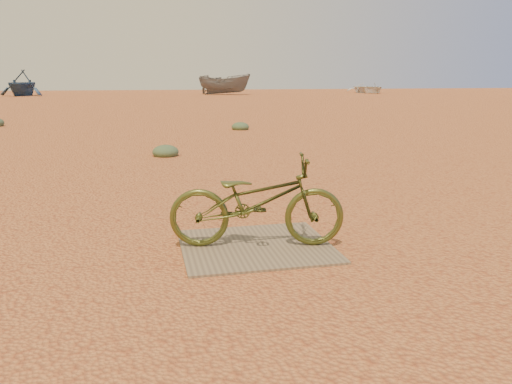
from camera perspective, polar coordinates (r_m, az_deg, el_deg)
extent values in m
plane|color=#D28145|center=(5.20, -2.45, -5.32)|extent=(120.00, 120.00, 0.00)
cube|color=#7D6E51|center=(4.94, 0.00, -6.19)|extent=(1.46, 1.30, 0.02)
imported|color=#474F1F|center=(4.81, 0.10, -1.07)|extent=(1.77, 0.90, 0.89)
imported|color=navy|center=(48.34, -25.18, 11.24)|extent=(4.81, 5.18, 2.24)
imported|color=slate|center=(47.16, -3.62, 12.20)|extent=(5.21, 3.60, 1.89)
imported|color=silver|center=(52.92, 12.74, 11.52)|extent=(3.64, 4.98, 1.01)
ellipsoid|color=#526F4C|center=(10.76, -10.28, 4.09)|extent=(0.55, 0.55, 0.30)
ellipsoid|color=#526F4C|center=(15.90, -1.81, 7.14)|extent=(0.55, 0.55, 0.31)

